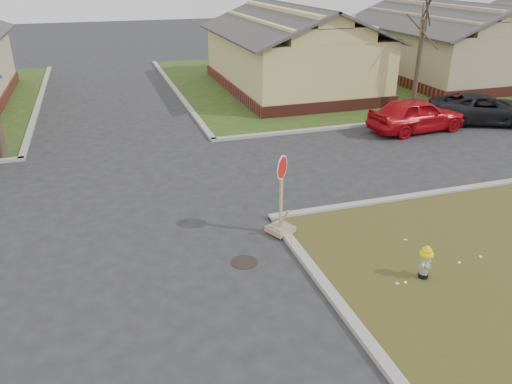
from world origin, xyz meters
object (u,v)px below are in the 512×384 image
object	(u,v)px
red_sedan	(417,115)
dark_pickup	(484,109)
stop_sign	(281,216)
fire_hydrant	(426,260)

from	to	relation	value
red_sedan	dark_pickup	distance (m)	3.63
stop_sign	dark_pickup	size ratio (longest dim) A/B	0.46
fire_hydrant	dark_pickup	world-z (taller)	dark_pickup
red_sedan	dark_pickup	xyz separation A→B (m)	(3.63, 0.13, -0.07)
fire_hydrant	stop_sign	distance (m)	3.80
stop_sign	red_sedan	distance (m)	10.96
fire_hydrant	red_sedan	world-z (taller)	red_sedan
red_sedan	fire_hydrant	bearing A→B (deg)	142.37
stop_sign	red_sedan	bearing A→B (deg)	12.84
stop_sign	dark_pickup	world-z (taller)	stop_sign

